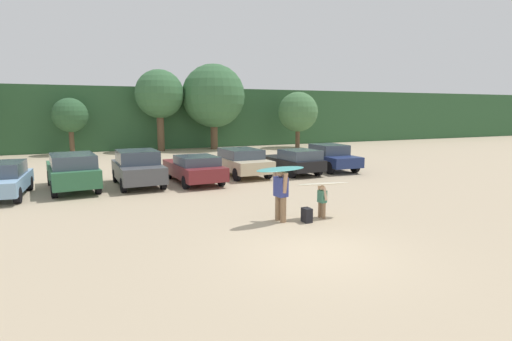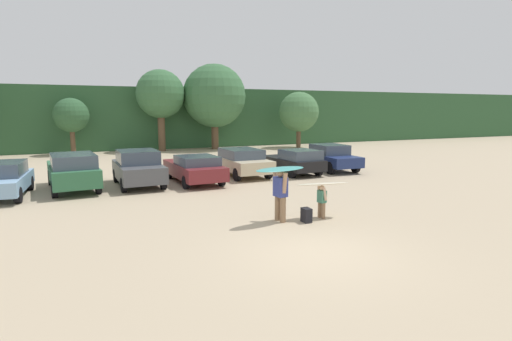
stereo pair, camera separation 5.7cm
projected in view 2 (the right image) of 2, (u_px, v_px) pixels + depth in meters
The scene contains 18 objects.
ground_plane at pixel (316, 253), 9.86m from camera, with size 120.00×120.00×0.00m, color tan.
hillside_ridge at pixel (135, 117), 40.25m from camera, with size 108.00×12.00×5.46m, color #2D5633.
tree_far_right at pixel (71, 116), 31.08m from camera, with size 2.65×2.65×4.41m.
tree_far_left at pixel (160, 95), 33.71m from camera, with size 4.06×4.06×6.85m.
tree_ridge_back at pixel (214, 96), 35.34m from camera, with size 5.55×5.55×7.48m.
tree_center_right at pixel (299, 112), 36.99m from camera, with size 3.66×3.66×5.13m.
parked_car_sky_blue at pixel (0, 179), 15.96m from camera, with size 2.08×4.15×1.42m.
parked_car_forest_green at pixel (73, 171), 17.48m from camera, with size 2.28×4.83×1.64m.
parked_car_dark_gray at pixel (138, 168), 18.52m from camera, with size 2.00×4.24×1.65m.
parked_car_maroon at pixel (194, 168), 19.31m from camera, with size 2.10×4.64×1.34m.
parked_car_champagne at pixel (242, 161), 21.25m from camera, with size 2.03×4.15×1.44m.
parked_car_black at pixel (294, 161), 21.87m from camera, with size 2.10×4.05×1.38m.
parked_car_navy at pixel (330, 157), 23.39m from camera, with size 1.97×4.37×1.49m.
person_adult at pixel (280, 192), 12.52m from camera, with size 0.36×0.74×1.67m.
person_child at pixel (322, 200), 12.94m from camera, with size 0.23×0.46×1.08m.
surfboard_teal at pixel (280, 169), 12.25m from camera, with size 1.81×0.75×0.13m.
surfboard_cream at pixel (323, 184), 12.93m from camera, with size 1.88×0.78×0.14m.
backpack_dropped at pixel (306, 215), 12.51m from camera, with size 0.24×0.34×0.45m.
Camera 2 is at (-5.15, -8.06, 3.48)m, focal length 28.15 mm.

